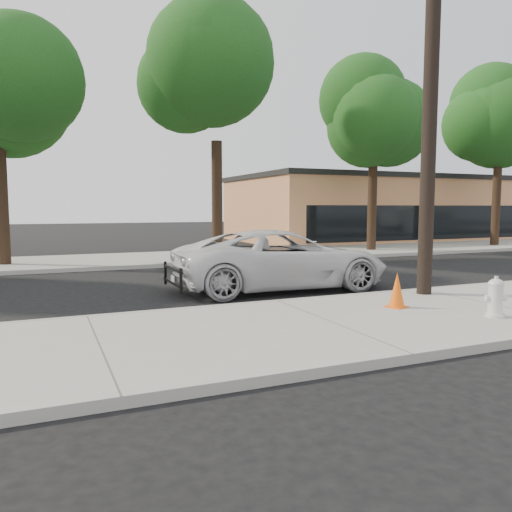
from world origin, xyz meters
The scene contains 13 objects.
ground centered at (0.00, 0.00, 0.00)m, with size 120.00×120.00×0.00m, color black.
near_sidewalk centered at (0.00, -4.30, 0.07)m, with size 90.00×4.40×0.15m, color gray.
far_sidewalk centered at (0.00, 8.50, 0.07)m, with size 90.00×5.00×0.15m, color gray.
curb_near centered at (0.00, -2.10, 0.07)m, with size 90.00×0.12×0.16m, color #9E9B93.
building_main centered at (16.00, 16.00, 2.00)m, with size 18.00×10.00×4.00m, color tan.
utility_pole centered at (3.60, -2.70, 4.70)m, with size 1.40×0.34×9.00m.
tree_b centered at (-5.81, 8.06, 6.15)m, with size 4.34×4.20×8.45m.
tree_c centered at (2.22, 7.64, 6.91)m, with size 4.96×4.80×9.55m.
tree_d centered at (10.20, 7.95, 6.37)m, with size 4.50×4.35×8.75m.
tree_e centered at (18.21, 7.74, 6.70)m, with size 4.80×4.65×9.25m.
police_cruiser centered at (1.18, 0.05, 0.80)m, with size 2.66×5.77×1.60m, color silver.
fire_hydrant centered at (3.05, -5.21, 0.50)m, with size 0.39×0.35×0.72m.
traffic_cone centered at (1.93, -3.76, 0.50)m, with size 0.46×0.46×0.72m.
Camera 1 is at (-4.73, -11.90, 2.21)m, focal length 35.00 mm.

